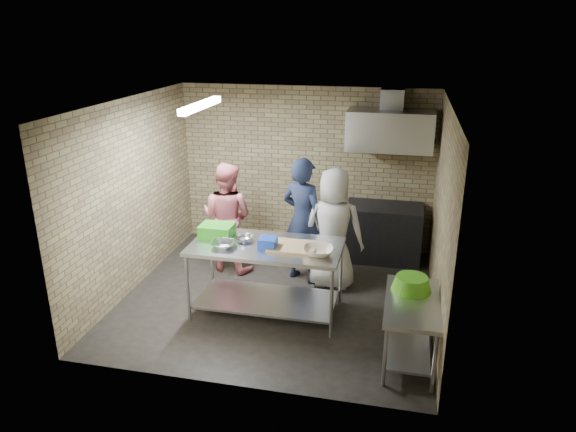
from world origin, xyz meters
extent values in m
plane|color=black|center=(0.00, 0.00, 0.00)|extent=(4.20, 4.20, 0.00)
plane|color=black|center=(0.00, 0.00, 2.70)|extent=(4.20, 4.20, 0.00)
cube|color=tan|center=(0.00, 2.00, 1.35)|extent=(4.20, 0.06, 2.70)
cube|color=tan|center=(0.00, -2.00, 1.35)|extent=(4.20, 0.06, 2.70)
cube|color=tan|center=(-2.10, 0.00, 1.35)|extent=(0.06, 4.00, 2.70)
cube|color=tan|center=(2.10, 0.00, 1.35)|extent=(0.06, 4.00, 2.70)
cube|color=silver|center=(-0.05, -0.43, 0.48)|extent=(1.94, 0.97, 0.97)
cube|color=silver|center=(1.80, -1.10, 0.38)|extent=(0.60, 1.20, 0.75)
cube|color=black|center=(1.35, 1.65, 0.45)|extent=(1.20, 0.70, 0.90)
cube|color=silver|center=(1.35, 1.70, 2.10)|extent=(1.30, 0.60, 0.60)
cube|color=#A5A8AD|center=(1.35, 1.85, 2.55)|extent=(0.35, 0.30, 0.30)
cube|color=#3F2B19|center=(1.65, 1.89, 1.92)|extent=(0.80, 0.20, 0.04)
cube|color=white|center=(-1.00, 0.00, 2.64)|extent=(0.10, 1.25, 0.08)
cube|color=green|center=(-0.75, -0.31, 1.05)|extent=(0.43, 0.32, 0.17)
cube|color=blue|center=(0.00, -0.53, 1.04)|extent=(0.22, 0.22, 0.14)
cube|color=tan|center=(0.30, -0.45, 0.98)|extent=(0.59, 0.45, 0.03)
imported|color=#ABADB2|center=(-0.55, -0.63, 1.01)|extent=(0.33, 0.33, 0.07)
imported|color=silver|center=(-0.35, -0.38, 1.00)|extent=(0.25, 0.25, 0.07)
imported|color=beige|center=(0.65, -0.58, 1.01)|extent=(0.40, 0.40, 0.09)
cylinder|color=#B22619|center=(1.40, 1.89, 2.03)|extent=(0.07, 0.07, 0.18)
cylinder|color=green|center=(1.80, 1.89, 2.02)|extent=(0.06, 0.06, 0.15)
imported|color=black|center=(0.22, 0.64, 0.93)|extent=(0.80, 0.68, 1.87)
imported|color=pink|center=(-0.98, 0.77, 0.85)|extent=(0.94, 0.79, 1.70)
imported|color=silver|center=(0.69, 0.53, 0.88)|extent=(0.90, 0.61, 1.77)
camera|label=1|loc=(1.59, -6.48, 3.63)|focal=33.27mm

